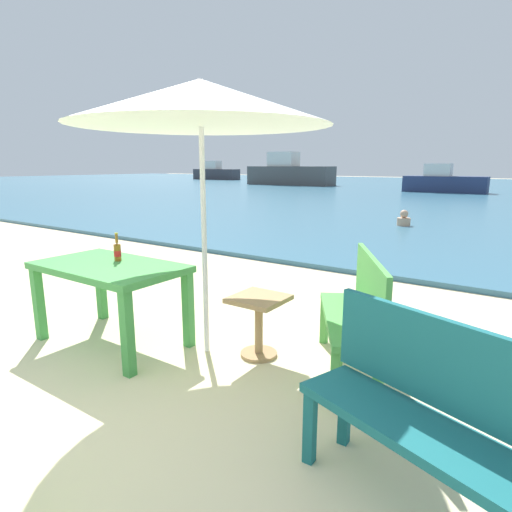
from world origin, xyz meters
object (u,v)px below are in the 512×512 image
Objects in this scene: beer_bottle_amber at (117,251)px; side_table_wood at (259,317)px; swimmer_person at (404,219)px; bench_green_left at (358,308)px; picnic_table_green at (110,276)px; patio_umbrella at (201,103)px; boat_ferry at (443,182)px; boat_barge at (216,173)px; bench_teal_center at (427,407)px; boat_sailboat at (289,173)px.

beer_bottle_amber is 1.47m from side_table_wood.
bench_green_left is at bearing -77.00° from swimmer_person.
picnic_table_green reaches higher than side_table_wood.
side_table_wood is at bearing 22.87° from patio_umbrella.
side_table_wood is (1.28, 0.54, -0.30)m from picnic_table_green.
boat_ferry is (-2.67, 23.95, -1.45)m from patio_umbrella.
picnic_table_green is at bearing -160.53° from bench_green_left.
boat_barge is at bearing 128.56° from picnic_table_green.
boat_ferry reaches higher than bench_teal_center.
beer_bottle_amber is at bearing 105.11° from picnic_table_green.
picnic_table_green is at bearing -62.96° from boat_sailboat.
bench_green_left is at bearing -80.58° from boat_ferry.
bench_teal_center is at bearing -10.53° from beer_bottle_amber.
bench_green_left reaches higher than side_table_wood.
boat_sailboat reaches higher than boat_ferry.
patio_umbrella is 1.88× the size of bench_green_left.
side_table_wood is at bearing -60.40° from boat_sailboat.
boat_sailboat is 1.58× the size of boat_ferry.
swimmer_person is at bearing 103.00° from bench_green_left.
side_table_wood is at bearing 17.17° from beer_bottle_amber.
patio_umbrella is 4.26× the size of side_table_wood.
boat_ferry is (-3.91, 23.57, 0.13)m from bench_green_left.
side_table_wood is 0.44× the size of bench_green_left.
bench_teal_center is 0.23× the size of boat_barge.
swimmer_person is (0.22, 8.82, -0.61)m from beer_bottle_amber.
picnic_table_green is 1.12× the size of bench_teal_center.
patio_umbrella reaches higher than bench_green_left.
bench_teal_center is 0.28× the size of boat_ferry.
bench_teal_center is 45.65m from boat_barge.
patio_umbrella is 2.04m from bench_green_left.
beer_bottle_amber is 30.75m from boat_sailboat.
bench_teal_center is 25.15m from boat_ferry.
bench_teal_center is 32.64m from boat_sailboat.
boat_ferry is at bearing -21.01° from boat_barge.
patio_umbrella is at bearing 159.32° from bench_teal_center.
side_table_wood is (0.44, 0.18, -1.76)m from patio_umbrella.
beer_bottle_amber is 1.56m from patio_umbrella.
bench_green_left is (1.24, 0.38, -1.58)m from patio_umbrella.
patio_umbrella is at bearing 14.19° from beer_bottle_amber.
swimmer_person is 37.07m from boat_barge.
boat_barge reaches higher than beer_bottle_amber.
picnic_table_green is 43.50m from boat_barge.
bench_teal_center is (2.02, -0.76, -1.58)m from patio_umbrella.
beer_bottle_amber reaches higher than side_table_wood.
boat_barge is (-25.29, 9.71, 0.13)m from boat_ferry.
boat_ferry is 27.09m from boat_barge.
side_table_wood is at bearing -82.59° from swimmer_person.
swimmer_person is 0.06× the size of boat_sailboat.
patio_umbrella is 24.15m from boat_ferry.
beer_bottle_amber is at bearing -85.76° from boat_ferry.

